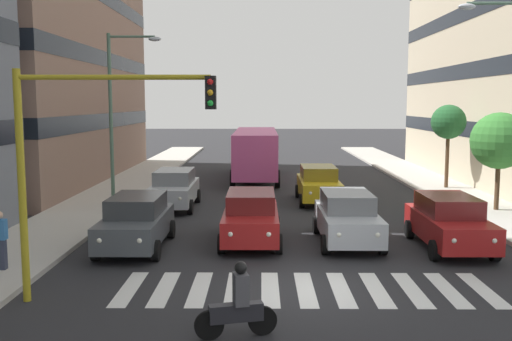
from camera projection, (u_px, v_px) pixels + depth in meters
ground_plane at (305, 289)px, 14.54m from camera, size 180.00×180.00×0.00m
crosswalk_markings at (305, 289)px, 14.54m from camera, size 9.45×2.80×0.01m
car_0 at (449, 222)px, 18.52m from camera, size 2.02×4.44×1.72m
car_1 at (347, 217)px, 19.24m from camera, size 2.02×4.44×1.72m
car_2 at (251, 217)px, 19.32m from camera, size 2.02×4.44×1.72m
car_3 at (136, 222)px, 18.54m from camera, size 2.02×4.44×1.72m
car_row2_0 at (174, 188)px, 25.68m from camera, size 2.02×4.44×1.72m
car_row2_1 at (319, 184)px, 27.15m from camera, size 2.02×4.44×1.72m
bus_behind_traffic at (256, 149)px, 35.38m from camera, size 2.78×10.50×3.00m
motorcycle_with_rider at (238, 306)px, 11.50m from camera, size 1.67×0.51×1.57m
traffic_light_gantry at (78, 146)px, 13.23m from camera, size 4.66×0.36×5.50m
street_lamp_right at (118, 104)px, 24.97m from camera, size 2.36×0.28×7.56m
street_tree_1 at (499, 141)px, 24.23m from camera, size 2.41×2.41×4.17m
street_tree_2 at (449, 123)px, 30.62m from camera, size 1.85×1.85×4.47m
pedestrian_waiting at (0, 239)px, 15.67m from camera, size 0.36×0.24×1.63m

